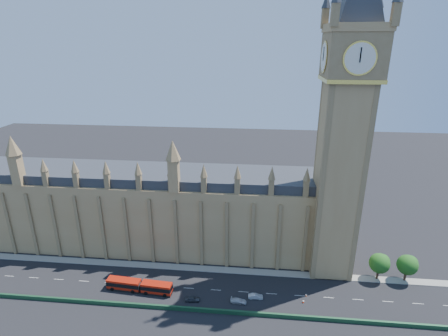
# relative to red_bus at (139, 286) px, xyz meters

# --- Properties ---
(ground) EXTENTS (400.00, 400.00, 0.00)m
(ground) POSITION_rel_red_bus_xyz_m (17.88, 2.53, -1.72)
(ground) COLOR black
(ground) RESTS_ON ground
(palace_westminster) EXTENTS (120.00, 20.00, 28.00)m
(palace_westminster) POSITION_rel_red_bus_xyz_m (-7.12, 24.53, 12.14)
(palace_westminster) COLOR #9D7B4C
(palace_westminster) RESTS_ON ground
(elizabeth_tower) EXTENTS (20.59, 20.59, 105.00)m
(elizabeth_tower) POSITION_rel_red_bus_xyz_m (55.88, 16.52, 52.84)
(elizabeth_tower) COLOR #9D7B4C
(elizabeth_tower) RESTS_ON ground
(bridge_parapet) EXTENTS (160.00, 0.60, 1.20)m
(bridge_parapet) POSITION_rel_red_bus_xyz_m (17.88, -6.47, -1.12)
(bridge_parapet) COLOR #1E4C2D
(bridge_parapet) RESTS_ON ground
(kerb_north) EXTENTS (160.00, 3.00, 0.16)m
(kerb_north) POSITION_rel_red_bus_xyz_m (17.88, 12.03, -1.64)
(kerb_north) COLOR gray
(kerb_north) RESTS_ON ground
(tree_east_near) EXTENTS (6.00, 6.00, 8.50)m
(tree_east_near) POSITION_rel_red_bus_xyz_m (70.11, 12.61, 3.92)
(tree_east_near) COLOR #382619
(tree_east_near) RESTS_ON ground
(tree_east_far) EXTENTS (6.00, 6.00, 8.50)m
(tree_east_far) POSITION_rel_red_bus_xyz_m (78.11, 12.61, 3.92)
(tree_east_far) COLOR #382619
(tree_east_far) RESTS_ON ground
(red_bus) EXTENTS (19.37, 4.28, 3.27)m
(red_bus) POSITION_rel_red_bus_xyz_m (0.00, 0.00, 0.00)
(red_bus) COLOR #A81A0B
(red_bus) RESTS_ON ground
(car_grey) EXTENTS (4.28, 2.14, 1.40)m
(car_grey) POSITION_rel_red_bus_xyz_m (15.88, -2.63, -1.02)
(car_grey) COLOR #3F4146
(car_grey) RESTS_ON ground
(car_silver) EXTENTS (4.18, 1.64, 1.35)m
(car_silver) POSITION_rel_red_bus_xyz_m (33.36, 0.16, -1.04)
(car_silver) COLOR #B1B5BA
(car_silver) RESTS_ON ground
(car_white) EXTENTS (4.59, 2.27, 1.28)m
(car_white) POSITION_rel_red_bus_xyz_m (28.70, -2.05, -1.08)
(car_white) COLOR silver
(car_white) RESTS_ON ground
(cone_a) EXTENTS (0.46, 0.46, 0.63)m
(cone_a) POSITION_rel_red_bus_xyz_m (31.88, 0.57, -1.41)
(cone_a) COLOR black
(cone_a) RESTS_ON ground
(cone_b) EXTENTS (0.60, 0.60, 0.80)m
(cone_b) POSITION_rel_red_bus_xyz_m (46.48, -0.25, -1.33)
(cone_b) COLOR black
(cone_b) RESTS_ON ground
(cone_c) EXTENTS (0.59, 0.59, 0.72)m
(cone_c) POSITION_rel_red_bus_xyz_m (47.54, 2.48, -1.36)
(cone_c) COLOR black
(cone_c) RESTS_ON ground
(cone_d) EXTENTS (0.54, 0.54, 0.64)m
(cone_d) POSITION_rel_red_bus_xyz_m (31.97, 0.14, -1.40)
(cone_d) COLOR black
(cone_d) RESTS_ON ground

